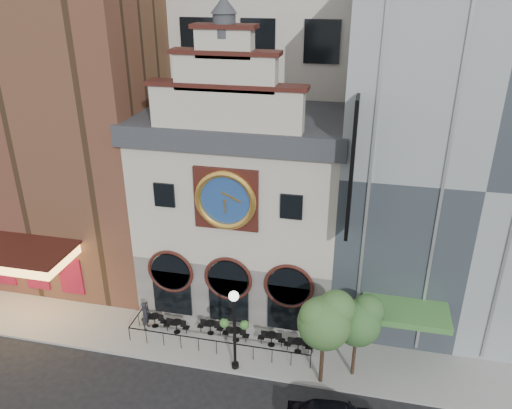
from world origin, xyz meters
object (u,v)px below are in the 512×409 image
at_px(bistro_5, 298,345).
at_px(lamppost, 234,322).
at_px(bistro_1, 177,326).
at_px(bistro_2, 210,327).
at_px(pedestrian, 146,316).
at_px(tree_left, 359,319).
at_px(bistro_3, 236,334).
at_px(bistro_4, 271,339).
at_px(bistro_0, 155,320).
at_px(tree_right, 326,319).

relative_size(bistro_5, lamppost, 0.32).
height_order(bistro_1, bistro_2, same).
bearing_deg(pedestrian, bistro_2, -80.45).
relative_size(bistro_2, tree_left, 0.33).
xyz_separation_m(bistro_3, lamppost, (0.53, -2.14, 2.58)).
distance_m(bistro_5, pedestrian, 9.26).
xyz_separation_m(pedestrian, tree_left, (12.39, -1.10, 2.62)).
height_order(bistro_4, tree_left, tree_left).
bearing_deg(bistro_1, bistro_2, 9.80).
xyz_separation_m(bistro_3, bistro_4, (2.10, 0.06, 0.00)).
relative_size(bistro_0, lamppost, 0.32).
relative_size(bistro_4, pedestrian, 0.86).
bearing_deg(bistro_1, bistro_3, 0.73).
distance_m(bistro_2, tree_right, 8.08).
bearing_deg(bistro_3, bistro_0, 177.76).
relative_size(bistro_0, bistro_1, 1.00).
distance_m(bistro_2, bistro_5, 5.35).
bearing_deg(pedestrian, bistro_1, -85.01).
bearing_deg(bistro_2, bistro_5, -5.00).
bearing_deg(bistro_0, bistro_2, 1.57).
bearing_deg(bistro_0, pedestrian, -145.52).
bearing_deg(bistro_1, bistro_4, 1.02).
distance_m(lamppost, tree_right, 4.79).
height_order(bistro_1, pedestrian, pedestrian).
distance_m(bistro_2, bistro_4, 3.75).
relative_size(bistro_2, bistro_3, 1.00).
distance_m(pedestrian, tree_right, 11.39).
height_order(bistro_5, tree_left, tree_left).
bearing_deg(tree_left, bistro_2, 170.10).
height_order(bistro_2, bistro_3, same).
bearing_deg(bistro_0, bistro_5, -2.39).
bearing_deg(bistro_4, lamppost, -125.70).
xyz_separation_m(bistro_5, tree_left, (3.14, -1.01, 3.08)).
height_order(bistro_2, tree_left, tree_left).
relative_size(pedestrian, lamppost, 0.37).
height_order(bistro_2, bistro_4, same).
relative_size(bistro_0, bistro_2, 1.00).
distance_m(bistro_5, tree_left, 4.51).
bearing_deg(bistro_4, bistro_0, 178.84).
distance_m(bistro_1, bistro_3, 3.64).
relative_size(pedestrian, tree_left, 0.38).
bearing_deg(bistro_2, tree_right, -19.29).
relative_size(pedestrian, tree_right, 0.34).
xyz_separation_m(bistro_1, bistro_3, (3.64, 0.05, 0.00)).
relative_size(bistro_0, bistro_5, 1.00).
bearing_deg(tree_left, bistro_1, 173.82).
xyz_separation_m(bistro_4, pedestrian, (-7.67, -0.13, 0.45)).
xyz_separation_m(bistro_2, tree_left, (8.47, -1.48, 3.08)).
xyz_separation_m(bistro_1, tree_left, (10.47, -1.13, 3.08)).
bearing_deg(tree_left, bistro_3, 170.20).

